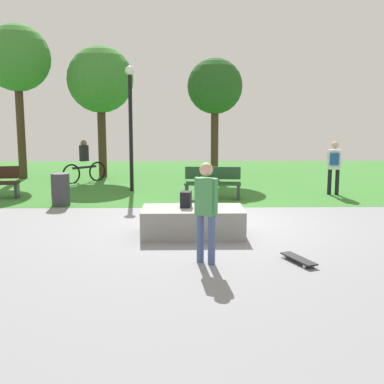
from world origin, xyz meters
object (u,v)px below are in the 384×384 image
(skater_performing_trick, at_px, (206,205))
(lamp_post, at_px, (131,115))
(cyclist_on_bicycle, at_px, (84,164))
(concrete_ledge, at_px, (193,222))
(park_bench_near_path, at_px, (213,182))
(tree_slender_maple, at_px, (100,81))
(backpack_on_ledge, at_px, (186,199))
(tree_tall_oak, at_px, (215,88))
(skateboard_by_ledge, at_px, (299,259))
(pedestrian_with_backpack, at_px, (334,163))
(tree_young_birch, at_px, (17,59))
(trash_bin, at_px, (61,190))

(skater_performing_trick, bearing_deg, lamp_post, 104.66)
(cyclist_on_bicycle, bearing_deg, concrete_ledge, -64.52)
(skater_performing_trick, height_order, lamp_post, lamp_post)
(park_bench_near_path, relative_size, tree_slender_maple, 0.33)
(backpack_on_ledge, relative_size, tree_tall_oak, 0.07)
(backpack_on_ledge, distance_m, park_bench_near_path, 4.19)
(park_bench_near_path, bearing_deg, tree_tall_oak, 85.60)
(skateboard_by_ledge, relative_size, park_bench_near_path, 0.50)
(park_bench_near_path, height_order, cyclist_on_bicycle, cyclist_on_bicycle)
(backpack_on_ledge, relative_size, lamp_post, 0.08)
(park_bench_near_path, bearing_deg, pedestrian_with_backpack, 9.13)
(tree_slender_maple, relative_size, tree_young_birch, 0.87)
(skateboard_by_ledge, relative_size, pedestrian_with_backpack, 0.51)
(skateboard_by_ledge, bearing_deg, tree_slender_maple, 114.23)
(tree_slender_maple, distance_m, cyclist_on_bicycle, 3.34)
(trash_bin, height_order, cyclist_on_bicycle, cyclist_on_bicycle)
(tree_slender_maple, height_order, trash_bin, tree_slender_maple)
(park_bench_near_path, bearing_deg, tree_slender_maple, 128.55)
(park_bench_near_path, xyz_separation_m, lamp_post, (-2.46, 1.43, 1.89))
(park_bench_near_path, height_order, tree_tall_oak, tree_tall_oak)
(trash_bin, bearing_deg, concrete_ledge, -43.27)
(skater_performing_trick, distance_m, pedestrian_with_backpack, 7.88)
(lamp_post, height_order, pedestrian_with_backpack, lamp_post)
(cyclist_on_bicycle, bearing_deg, backpack_on_ledge, -65.00)
(tree_tall_oak, relative_size, tree_young_birch, 0.78)
(backpack_on_ledge, relative_size, tree_slender_maple, 0.07)
(skater_performing_trick, relative_size, trash_bin, 1.93)
(skater_performing_trick, bearing_deg, tree_tall_oak, 85.53)
(tree_slender_maple, height_order, lamp_post, tree_slender_maple)
(backpack_on_ledge, bearing_deg, trash_bin, -123.72)
(trash_bin, xyz_separation_m, pedestrian_with_backpack, (7.76, 1.57, 0.52))
(skateboard_by_ledge, bearing_deg, trash_bin, 135.06)
(pedestrian_with_backpack, distance_m, cyclist_on_bicycle, 8.52)
(tree_young_birch, xyz_separation_m, trash_bin, (2.73, -5.49, -3.91))
(concrete_ledge, relative_size, lamp_post, 0.53)
(skateboard_by_ledge, xyz_separation_m, tree_slender_maple, (-4.97, 11.04, 3.56))
(tree_tall_oak, height_order, trash_bin, tree_tall_oak)
(tree_tall_oak, height_order, cyclist_on_bicycle, tree_tall_oak)
(skater_performing_trick, xyz_separation_m, tree_slender_maple, (-3.43, 11.03, 2.65))
(lamp_post, bearing_deg, backpack_on_ledge, -73.28)
(trash_bin, bearing_deg, skateboard_by_ledge, -44.94)
(skater_performing_trick, relative_size, park_bench_near_path, 1.02)
(lamp_post, bearing_deg, tree_tall_oak, 44.75)
(tree_slender_maple, distance_m, pedestrian_with_backpack, 9.12)
(backpack_on_ledge, distance_m, pedestrian_with_backpack, 6.48)
(concrete_ledge, relative_size, backpack_on_ledge, 6.39)
(tree_tall_oak, distance_m, lamp_post, 4.03)
(skateboard_by_ledge, relative_size, tree_slender_maple, 0.17)
(backpack_on_ledge, xyz_separation_m, tree_young_birch, (-6.04, 8.61, 3.63))
(skateboard_by_ledge, distance_m, lamp_post, 8.65)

